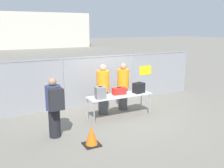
# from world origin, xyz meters

# --- Properties ---
(ground_plane) EXTENTS (120.00, 120.00, 0.00)m
(ground_plane) POSITION_xyz_m (0.00, 0.00, 0.00)
(ground_plane) COLOR slate
(fence_section) EXTENTS (9.06, 0.07, 1.96)m
(fence_section) POSITION_xyz_m (0.02, 1.57, 1.03)
(fence_section) COLOR gray
(fence_section) RESTS_ON ground_plane
(inspection_table) EXTENTS (2.29, 0.66, 0.78)m
(inspection_table) POSITION_xyz_m (-0.02, -0.12, 0.73)
(inspection_table) COLOR silver
(inspection_table) RESTS_ON ground_plane
(suitcase_grey) EXTENTS (0.37, 0.34, 0.41)m
(suitcase_grey) POSITION_xyz_m (-0.79, -0.21, 0.98)
(suitcase_grey) COLOR slate
(suitcase_grey) RESTS_ON inspection_table
(suitcase_red) EXTENTS (0.48, 0.27, 0.26)m
(suitcase_red) POSITION_xyz_m (0.01, -0.03, 0.90)
(suitcase_red) COLOR red
(suitcase_red) RESTS_ON inspection_table
(suitcase_black) EXTENTS (0.42, 0.35, 0.38)m
(suitcase_black) POSITION_xyz_m (0.73, -0.17, 0.96)
(suitcase_black) COLOR black
(suitcase_black) RESTS_ON inspection_table
(traveler_hooded) EXTENTS (0.43, 0.66, 1.72)m
(traveler_hooded) POSITION_xyz_m (-2.45, -0.76, 0.95)
(traveler_hooded) COLOR black
(traveler_hooded) RESTS_ON ground_plane
(security_worker_near) EXTENTS (0.45, 0.45, 1.81)m
(security_worker_near) POSITION_xyz_m (-0.39, 0.43, 0.93)
(security_worker_near) COLOR #4C4C51
(security_worker_near) RESTS_ON ground_plane
(security_worker_far) EXTENTS (0.44, 0.44, 1.77)m
(security_worker_far) POSITION_xyz_m (0.50, 0.55, 0.91)
(security_worker_far) COLOR #4C4C51
(security_worker_far) RESTS_ON ground_plane
(utility_trailer) EXTENTS (4.16, 2.12, 0.72)m
(utility_trailer) POSITION_xyz_m (0.50, 3.68, 0.42)
(utility_trailer) COLOR #B2B2B7
(utility_trailer) RESTS_ON ground_plane
(distant_hangar) EXTENTS (14.47, 13.99, 5.17)m
(distant_hangar) POSITION_xyz_m (3.99, 36.91, 2.58)
(distant_hangar) COLOR beige
(distant_hangar) RESTS_ON ground_plane
(traffic_cone) EXTENTS (0.43, 0.43, 0.54)m
(traffic_cone) POSITION_xyz_m (-1.73, -1.67, 0.25)
(traffic_cone) COLOR black
(traffic_cone) RESTS_ON ground_plane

